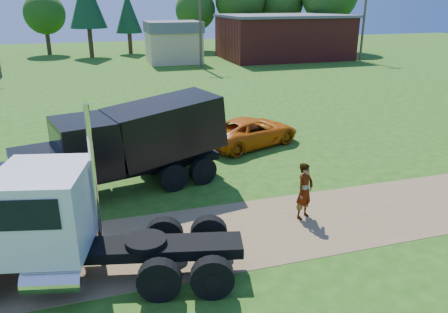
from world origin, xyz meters
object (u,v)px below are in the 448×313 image
object	(u,v)px
orange_pickup	(251,131)
spectator_a	(305,191)
white_semi_tractor	(51,226)
black_dump_truck	(130,142)

from	to	relation	value
orange_pickup	spectator_a	size ratio (longest dim) A/B	2.61
orange_pickup	spectator_a	world-z (taller)	spectator_a
white_semi_tractor	black_dump_truck	bearing A→B (deg)	77.86
white_semi_tractor	black_dump_truck	size ratio (longest dim) A/B	0.95
black_dump_truck	spectator_a	size ratio (longest dim) A/B	4.18
orange_pickup	spectator_a	bearing A→B (deg)	152.34
black_dump_truck	spectator_a	xyz separation A→B (m)	(5.37, -4.29, -0.95)
black_dump_truck	orange_pickup	size ratio (longest dim) A/B	1.60
white_semi_tractor	spectator_a	distance (m)	8.09
black_dump_truck	spectator_a	world-z (taller)	black_dump_truck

